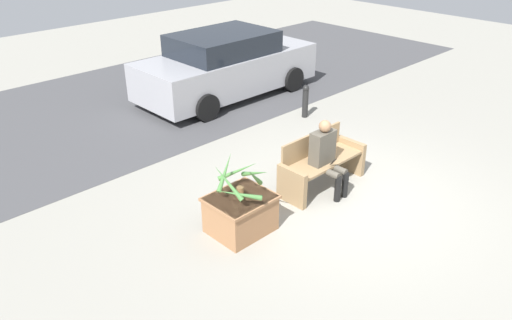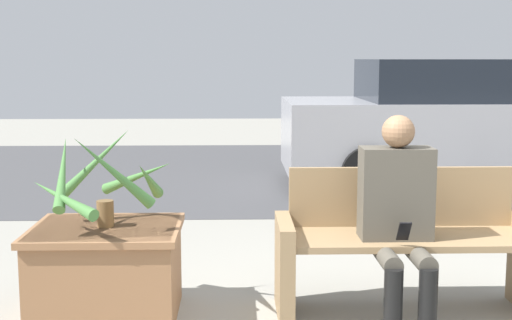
# 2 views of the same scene
# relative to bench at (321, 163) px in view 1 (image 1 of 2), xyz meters

# --- Properties ---
(ground_plane) EXTENTS (30.00, 30.00, 0.00)m
(ground_plane) POSITION_rel_bench_xyz_m (-0.02, -0.63, -0.42)
(ground_plane) COLOR gray
(road_surface) EXTENTS (20.00, 6.00, 0.01)m
(road_surface) POSITION_rel_bench_xyz_m (-0.02, 5.57, -0.41)
(road_surface) COLOR #424244
(road_surface) RESTS_ON ground_plane
(bench) EXTENTS (1.61, 0.57, 0.87)m
(bench) POSITION_rel_bench_xyz_m (0.00, 0.00, 0.00)
(bench) COLOR #8C704C
(bench) RESTS_ON ground_plane
(person_seated) EXTENTS (0.42, 0.59, 1.23)m
(person_seated) POSITION_rel_bench_xyz_m (-0.10, -0.18, 0.27)
(person_seated) COLOR #4C473D
(person_seated) RESTS_ON ground_plane
(planter_box) EXTENTS (0.89, 0.77, 0.56)m
(planter_box) POSITION_rel_bench_xyz_m (-1.84, -0.05, -0.12)
(planter_box) COLOR #936642
(planter_box) RESTS_ON ground_plane
(potted_plant) EXTENTS (0.86, 0.87, 0.59)m
(potted_plant) POSITION_rel_bench_xyz_m (-1.84, -0.05, 0.43)
(potted_plant) COLOR brown
(potted_plant) RESTS_ON planter_box
(parked_car) EXTENTS (4.46, 1.98, 1.55)m
(parked_car) POSITION_rel_bench_xyz_m (1.76, 4.37, 0.34)
(parked_car) COLOR #99999E
(parked_car) RESTS_ON ground_plane
(bollard_post) EXTENTS (0.14, 0.14, 0.73)m
(bollard_post) POSITION_rel_bench_xyz_m (2.09, 2.14, -0.03)
(bollard_post) COLOR black
(bollard_post) RESTS_ON ground_plane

